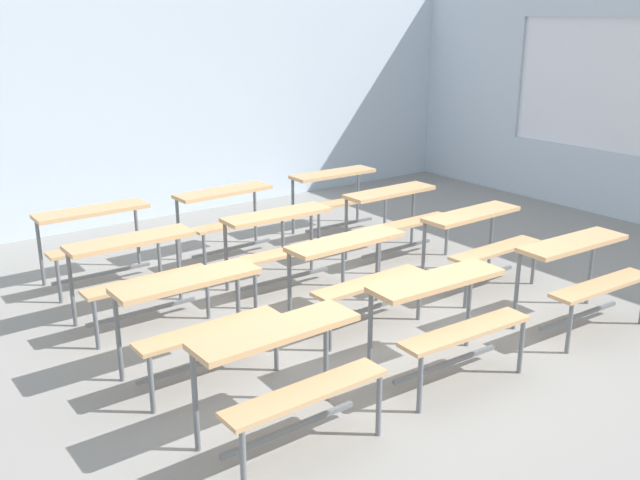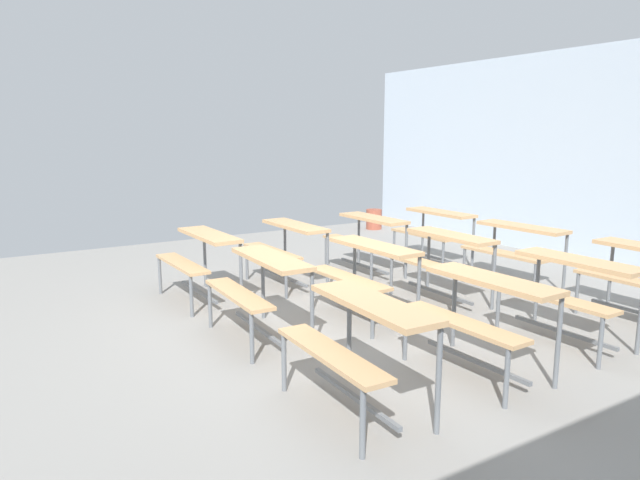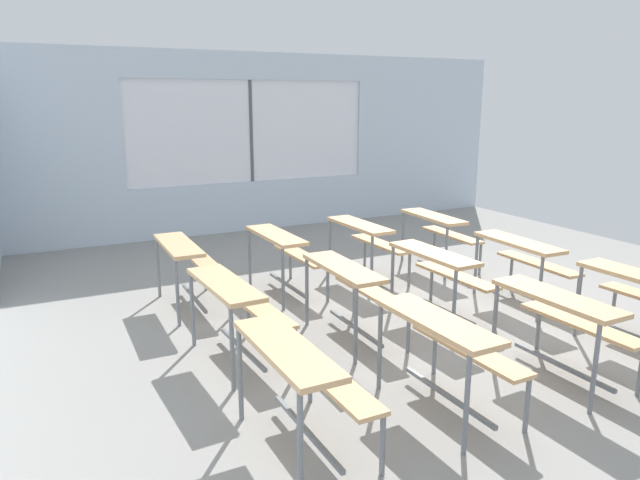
# 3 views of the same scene
# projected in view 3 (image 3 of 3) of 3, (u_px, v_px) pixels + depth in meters

# --- Properties ---
(ground) EXTENTS (10.00, 9.00, 0.05)m
(ground) POSITION_uv_depth(u_px,v_px,m) (463.00, 318.00, 6.20)
(ground) COLOR gray
(wall_right) EXTENTS (0.12, 9.00, 3.00)m
(wall_right) POSITION_uv_depth(u_px,v_px,m) (285.00, 145.00, 10.25)
(wall_right) COLOR silver
(wall_right) RESTS_ON ground
(desk_bench_r0c1) EXTENTS (1.12, 0.63, 0.74)m
(desk_bench_r0c1) POSITION_uv_depth(u_px,v_px,m) (525.00, 255.00, 6.45)
(desk_bench_r0c1) COLOR tan
(desk_bench_r0c1) RESTS_ON ground
(desk_bench_r0c2) EXTENTS (1.12, 0.63, 0.74)m
(desk_bench_r0c2) POSITION_uv_depth(u_px,v_px,m) (439.00, 227.00, 7.83)
(desk_bench_r0c2) COLOR tan
(desk_bench_r0c2) RESTS_ON ground
(desk_bench_r1c0) EXTENTS (1.11, 0.61, 0.74)m
(desk_bench_r1c0) POSITION_uv_depth(u_px,v_px,m) (564.00, 314.00, 4.70)
(desk_bench_r1c0) COLOR tan
(desk_bench_r1c0) RESTS_ON ground
(desk_bench_r1c1) EXTENTS (1.12, 0.62, 0.74)m
(desk_bench_r1c1) POSITION_uv_depth(u_px,v_px,m) (441.00, 267.00, 5.99)
(desk_bench_r1c1) COLOR tan
(desk_bench_r1c1) RESTS_ON ground
(desk_bench_r1c2) EXTENTS (1.12, 0.62, 0.74)m
(desk_bench_r1c2) POSITION_uv_depth(u_px,v_px,m) (367.00, 236.00, 7.33)
(desk_bench_r1c2) COLOR tan
(desk_bench_r1c2) RESTS_ON ground
(desk_bench_r2c0) EXTENTS (1.11, 0.61, 0.74)m
(desk_bench_r2c0) POSITION_uv_depth(u_px,v_px,m) (448.00, 339.00, 4.21)
(desk_bench_r2c0) COLOR tan
(desk_bench_r2c0) RESTS_ON ground
(desk_bench_r2c1) EXTENTS (1.11, 0.60, 0.74)m
(desk_bench_r2c1) POSITION_uv_depth(u_px,v_px,m) (353.00, 282.00, 5.50)
(desk_bench_r2c1) COLOR tan
(desk_bench_r2c1) RESTS_ON ground
(desk_bench_r2c2) EXTENTS (1.11, 0.61, 0.74)m
(desk_bench_r2c2) POSITION_uv_depth(u_px,v_px,m) (285.00, 247.00, 6.78)
(desk_bench_r2c2) COLOR tan
(desk_bench_r2c2) RESTS_ON ground
(desk_bench_r3c0) EXTENTS (1.10, 0.60, 0.74)m
(desk_bench_r3c0) POSITION_uv_depth(u_px,v_px,m) (302.00, 368.00, 3.75)
(desk_bench_r3c0) COLOR tan
(desk_bench_r3c0) RESTS_ON ground
(desk_bench_r3c1) EXTENTS (1.13, 0.64, 0.74)m
(desk_bench_r3c1) POSITION_uv_depth(u_px,v_px,m) (237.00, 299.00, 5.03)
(desk_bench_r3c1) COLOR tan
(desk_bench_r3c1) RESTS_ON ground
(desk_bench_r3c2) EXTENTS (1.11, 0.61, 0.74)m
(desk_bench_r3c2) POSITION_uv_depth(u_px,v_px,m) (189.00, 258.00, 6.34)
(desk_bench_r3c2) COLOR tan
(desk_bench_r3c2) RESTS_ON ground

